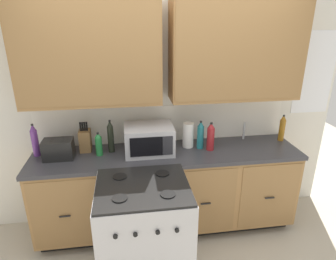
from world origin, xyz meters
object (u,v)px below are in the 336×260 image
at_px(toaster, 58,149).
at_px(knife_block, 85,140).
at_px(stove_range, 144,233).
at_px(bottle_red, 211,137).
at_px(paper_towel_roll, 188,135).
at_px(bottle_dark, 111,137).
at_px(bottle_green, 99,144).
at_px(bottle_teal, 200,135).
at_px(bottle_violet, 35,141).
at_px(microwave, 149,139).
at_px(bottle_amber, 282,128).

height_order(toaster, knife_block, knife_block).
relative_size(stove_range, bottle_red, 3.21).
xyz_separation_m(toaster, paper_towel_roll, (1.29, 0.09, 0.03)).
relative_size(knife_block, bottle_dark, 0.92).
xyz_separation_m(paper_towel_roll, bottle_green, (-0.91, -0.07, -0.01)).
xyz_separation_m(toaster, bottle_teal, (1.40, 0.03, 0.05)).
bearing_deg(bottle_dark, stove_range, -69.82).
bearing_deg(bottle_violet, microwave, -4.23).
bearing_deg(bottle_amber, bottle_teal, -175.85).
xyz_separation_m(bottle_green, bottle_teal, (1.03, 0.02, 0.03)).
relative_size(bottle_red, bottle_violet, 0.90).
bearing_deg(bottle_teal, paper_towel_roll, 153.93).
bearing_deg(toaster, bottle_dark, 9.09).
bearing_deg(bottle_red, stove_range, -139.78).
height_order(stove_range, bottle_amber, bottle_amber).
distance_m(paper_towel_roll, bottle_dark, 0.79).
bearing_deg(stove_range, paper_towel_roll, 54.37).
bearing_deg(bottle_violet, bottle_dark, -1.20).
height_order(knife_block, bottle_violet, bottle_violet).
relative_size(toaster, knife_block, 0.90).
distance_m(knife_block, bottle_dark, 0.27).
height_order(paper_towel_roll, bottle_red, bottle_red).
xyz_separation_m(microwave, bottle_red, (0.62, -0.04, 0.00)).
distance_m(toaster, paper_towel_roll, 1.29).
bearing_deg(bottle_violet, paper_towel_roll, -0.17).
height_order(bottle_green, bottle_red, bottle_red).
relative_size(stove_range, bottle_amber, 3.23).
distance_m(toaster, bottle_violet, 0.26).
xyz_separation_m(toaster, bottle_dark, (0.49, 0.08, 0.07)).
bearing_deg(bottle_green, paper_towel_roll, 4.62).
relative_size(toaster, paper_towel_roll, 1.08).
bearing_deg(bottle_teal, bottle_green, -179.07).
relative_size(stove_range, bottle_teal, 3.20).
xyz_separation_m(microwave, paper_towel_roll, (0.42, 0.08, -0.01)).
height_order(paper_towel_roll, bottle_violet, bottle_violet).
distance_m(knife_block, bottle_violet, 0.47).
xyz_separation_m(stove_range, bottle_amber, (1.58, 0.75, 0.59)).
bearing_deg(bottle_teal, bottle_dark, 177.10).
xyz_separation_m(paper_towel_roll, bottle_violet, (-1.52, 0.00, 0.03)).
xyz_separation_m(knife_block, bottle_red, (1.26, -0.17, 0.03)).
bearing_deg(bottle_violet, bottle_red, -3.93).
relative_size(microwave, paper_towel_roll, 1.85).
relative_size(bottle_dark, bottle_red, 1.14).
xyz_separation_m(stove_range, bottle_dark, (-0.27, 0.72, 0.61)).
bearing_deg(stove_range, bottle_dark, 110.18).
xyz_separation_m(bottle_green, bottle_violet, (-0.61, 0.08, 0.04)).
distance_m(bottle_green, bottle_red, 1.12).
bearing_deg(bottle_dark, bottle_violet, 178.80).
bearing_deg(bottle_teal, microwave, -177.83).
xyz_separation_m(microwave, bottle_teal, (0.53, 0.02, 0.00)).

